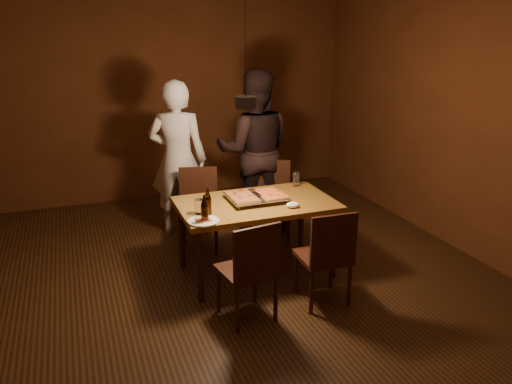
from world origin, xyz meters
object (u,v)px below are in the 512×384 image
object	(u,v)px
pizza_tray	(256,198)
pendant_lamp	(246,101)
chair_far_right	(272,192)
plate_slice	(203,221)
chair_far_left	(199,201)
diner_white	(178,159)
diner_dark	(255,151)
dining_table	(256,209)
beer_bottle_a	(205,209)
chair_near_left	(251,263)
chair_near_right	(327,250)
beer_bottle_b	(208,203)

from	to	relation	value
pizza_tray	pendant_lamp	size ratio (longest dim) A/B	0.50
chair_far_right	plate_slice	world-z (taller)	chair_far_right
chair_far_left	diner_white	world-z (taller)	diner_white
chair_far_left	diner_dark	distance (m)	0.97
dining_table	beer_bottle_a	bearing A→B (deg)	-149.98
chair_near_left	diner_dark	bearing A→B (deg)	60.33
pizza_tray	chair_far_left	bearing A→B (deg)	113.21
chair_far_left	pendant_lamp	xyz separation A→B (m)	(0.18, -1.06, 1.22)
beer_bottle_a	diner_dark	bearing A→B (deg)	56.06
chair_near_right	plate_slice	bearing A→B (deg)	155.86
pizza_tray	beer_bottle_a	world-z (taller)	beer_bottle_a
diner_dark	pendant_lamp	xyz separation A→B (m)	(-0.62, -1.43, 0.81)
beer_bottle_a	pendant_lamp	bearing A→B (deg)	14.36
diner_white	beer_bottle_b	bearing A→B (deg)	110.69
chair_near_left	pizza_tray	bearing A→B (deg)	58.45
beer_bottle_b	diner_dark	world-z (taller)	diner_dark
beer_bottle_a	diner_dark	xyz separation A→B (m)	(1.03, 1.54, 0.08)
pizza_tray	beer_bottle_b	bearing A→B (deg)	-159.16
diner_dark	beer_bottle_b	bearing A→B (deg)	73.94
chair_far_right	beer_bottle_b	bearing A→B (deg)	65.56
chair_near_right	diner_white	xyz separation A→B (m)	(-0.83, 2.09, 0.37)
pizza_tray	pendant_lamp	world-z (taller)	pendant_lamp
chair_near_left	diner_dark	size ratio (longest dim) A/B	0.25
beer_bottle_a	plate_slice	bearing A→B (deg)	126.57
chair_near_left	plate_slice	xyz separation A→B (m)	(-0.26, 0.49, 0.22)
dining_table	chair_near_left	world-z (taller)	chair_near_left
chair_far_right	chair_near_left	size ratio (longest dim) A/B	1.12
chair_far_right	chair_near_left	bearing A→B (deg)	83.57
plate_slice	diner_dark	size ratio (longest dim) A/B	0.14
chair_far_right	pizza_tray	xyz separation A→B (m)	(-0.49, -0.77, 0.24)
beer_bottle_b	pendant_lamp	distance (m)	0.95
chair_far_left	diner_dark	bearing A→B (deg)	-139.88
chair_near_right	pizza_tray	xyz separation A→B (m)	(-0.33, 0.85, 0.24)
plate_slice	chair_far_left	bearing A→B (deg)	77.92
chair_near_right	pendant_lamp	distance (m)	1.45
chair_far_right	plate_slice	bearing A→B (deg)	66.88
beer_bottle_b	diner_dark	distance (m)	1.70
beer_bottle_a	pizza_tray	bearing A→B (deg)	32.05
diner_dark	chair_far_left	bearing A→B (deg)	43.55
chair_near_left	pizza_tray	size ratio (longest dim) A/B	0.88
diner_white	chair_near_left	bearing A→B (deg)	116.29
chair_near_left	chair_far_left	bearing A→B (deg)	82.10
beer_bottle_b	diner_dark	bearing A→B (deg)	55.25
chair_near_left	pizza_tray	distance (m)	0.97
chair_far_left	chair_near_right	size ratio (longest dim) A/B	1.06
plate_slice	diner_white	bearing A→B (deg)	85.30
pizza_tray	diner_dark	xyz separation A→B (m)	(0.41, 1.15, 0.18)
plate_slice	diner_dark	xyz separation A→B (m)	(1.04, 1.52, 0.19)
beer_bottle_a	plate_slice	distance (m)	0.12
chair_far_right	beer_bottle_a	world-z (taller)	beer_bottle_a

